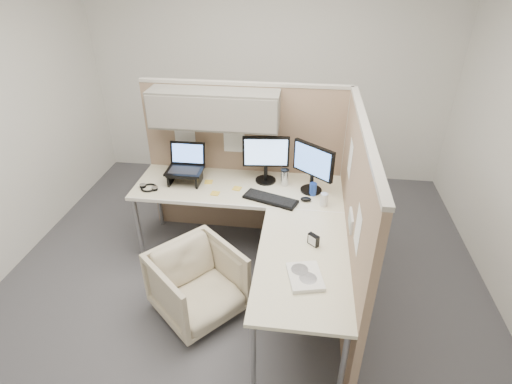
# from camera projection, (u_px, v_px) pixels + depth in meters

# --- Properties ---
(ground) EXTENTS (4.50, 4.50, 0.00)m
(ground) POSITION_uv_depth(u_px,v_px,m) (242.00, 283.00, 3.72)
(ground) COLOR #434248
(ground) RESTS_ON ground
(partition_back) EXTENTS (2.00, 0.36, 1.63)m
(partition_back) POSITION_uv_depth(u_px,v_px,m) (232.00, 138.00, 3.89)
(partition_back) COLOR #977A63
(partition_back) RESTS_ON ground
(partition_right) EXTENTS (0.07, 2.03, 1.63)m
(partition_right) POSITION_uv_depth(u_px,v_px,m) (351.00, 223.00, 3.15)
(partition_right) COLOR #977A63
(partition_right) RESTS_ON ground
(desk) EXTENTS (2.00, 1.98, 0.73)m
(desk) POSITION_uv_depth(u_px,v_px,m) (257.00, 216.00, 3.46)
(desk) COLOR beige
(desk) RESTS_ON ground
(office_chair) EXTENTS (0.87, 0.88, 0.66)m
(office_chair) POSITION_uv_depth(u_px,v_px,m) (197.00, 281.00, 3.28)
(office_chair) COLOR beige
(office_chair) RESTS_ON ground
(monitor_left) EXTENTS (0.44, 0.20, 0.47)m
(monitor_left) POSITION_uv_depth(u_px,v_px,m) (266.00, 156.00, 3.76)
(monitor_left) COLOR black
(monitor_left) RESTS_ON desk
(monitor_right) EXTENTS (0.36, 0.30, 0.47)m
(monitor_right) POSITION_uv_depth(u_px,v_px,m) (313.00, 165.00, 3.60)
(monitor_right) COLOR black
(monitor_right) RESTS_ON desk
(laptop_station) EXTENTS (0.35, 0.30, 0.36)m
(laptop_station) POSITION_uv_depth(u_px,v_px,m) (186.00, 168.00, 3.83)
(laptop_station) COLOR black
(laptop_station) RESTS_ON desk
(keyboard) EXTENTS (0.52, 0.32, 0.02)m
(keyboard) POSITION_uv_depth(u_px,v_px,m) (270.00, 199.00, 3.59)
(keyboard) COLOR black
(keyboard) RESTS_ON desk
(mouse) EXTENTS (0.10, 0.06, 0.04)m
(mouse) POSITION_uv_depth(u_px,v_px,m) (306.00, 199.00, 3.58)
(mouse) COLOR black
(mouse) RESTS_ON desk
(travel_mug) EXTENTS (0.08, 0.08, 0.17)m
(travel_mug) POSITION_uv_depth(u_px,v_px,m) (285.00, 177.00, 3.79)
(travel_mug) COLOR silver
(travel_mug) RESTS_ON desk
(soda_can_green) EXTENTS (0.07, 0.07, 0.12)m
(soda_can_green) POSITION_uv_depth(u_px,v_px,m) (324.00, 200.00, 3.49)
(soda_can_green) COLOR silver
(soda_can_green) RESTS_ON desk
(soda_can_silver) EXTENTS (0.07, 0.07, 0.12)m
(soda_can_silver) POSITION_uv_depth(u_px,v_px,m) (313.00, 189.00, 3.65)
(soda_can_silver) COLOR #1E3FA5
(soda_can_silver) RESTS_ON desk
(sticky_note_c) EXTENTS (0.08, 0.08, 0.01)m
(sticky_note_c) POSITION_uv_depth(u_px,v_px,m) (209.00, 182.00, 3.88)
(sticky_note_c) COLOR gold
(sticky_note_c) RESTS_ON desk
(sticky_note_a) EXTENTS (0.08, 0.08, 0.01)m
(sticky_note_a) POSITION_uv_depth(u_px,v_px,m) (215.00, 193.00, 3.69)
(sticky_note_a) COLOR gold
(sticky_note_a) RESTS_ON desk
(sticky_note_d) EXTENTS (0.09, 0.09, 0.01)m
(sticky_note_d) POSITION_uv_depth(u_px,v_px,m) (237.00, 188.00, 3.77)
(sticky_note_d) COLOR gold
(sticky_note_d) RESTS_ON desk
(headphones) EXTENTS (0.19, 0.19, 0.03)m
(headphones) POSITION_uv_depth(u_px,v_px,m) (149.00, 188.00, 3.77)
(headphones) COLOR black
(headphones) RESTS_ON desk
(paper_stack) EXTENTS (0.28, 0.32, 0.03)m
(paper_stack) POSITION_uv_depth(u_px,v_px,m) (305.00, 277.00, 2.72)
(paper_stack) COLOR white
(paper_stack) RESTS_ON desk
(desk_clock) EXTENTS (0.09, 0.09, 0.09)m
(desk_clock) POSITION_uv_depth(u_px,v_px,m) (313.00, 240.00, 3.03)
(desk_clock) COLOR black
(desk_clock) RESTS_ON desk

